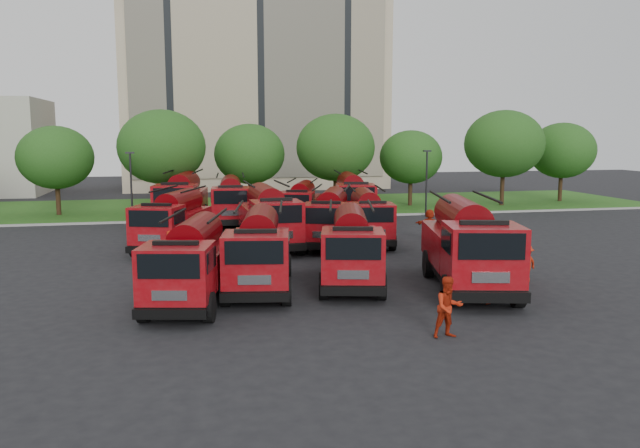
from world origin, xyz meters
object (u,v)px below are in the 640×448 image
Objects in this scene: firefighter_4 at (172,262)px; firefighter_5 at (429,241)px; fire_truck_7 at (368,217)px; fire_truck_4 at (173,221)px; fire_truck_9 at (231,201)px; firefighter_0 at (458,292)px; fire_truck_6 at (330,218)px; fire_truck_11 at (352,198)px; fire_truck_1 at (259,250)px; fire_truck_5 at (269,217)px; firefighter_2 at (485,304)px; fire_truck_3 at (468,245)px; firefighter_1 at (448,337)px; firefighter_3 at (525,282)px; fire_truck_2 at (351,247)px; fire_truck_8 at (182,199)px; fire_truck_10 at (301,203)px; fire_truck_0 at (191,262)px.

firefighter_4 is 0.85× the size of firefighter_5.
fire_truck_4 is at bearing -172.36° from fire_truck_7.
firefighter_0 is (7.73, -21.19, -1.68)m from fire_truck_9.
fire_truck_6 is 0.93× the size of fire_truck_11.
fire_truck_5 reaches higher than fire_truck_1.
fire_truck_6 is at bearing -16.32° from firefighter_2.
fire_truck_3 is 13.00m from fire_truck_5.
firefighter_2 is at bearing 159.32° from firefighter_4.
firefighter_1 is at bearing -116.85° from firefighter_0.
fire_truck_1 is 11.57m from firefighter_3.
firefighter_4 is (-7.61, 6.22, -1.60)m from fire_truck_2.
fire_truck_8 is 3.41m from fire_truck_9.
fire_truck_10 is 0.87× the size of fire_truck_11.
fire_truck_11 is 4.84× the size of firefighter_4.
fire_truck_8 is at bearing 113.70° from fire_truck_5.
fire_truck_9 is at bearing 86.29° from fire_truck_4.
fire_truck_1 is at bearing 120.49° from firefighter_1.
fire_truck_6 is 4.49× the size of firefighter_3.
firefighter_4 is (-11.56, 8.38, 0.00)m from firefighter_0.
fire_truck_5 is (4.35, 11.04, 0.15)m from fire_truck_0.
fire_truck_10 reaches higher than firefighter_5.
fire_truck_11 is at bearing -114.71° from firefighter_4.
fire_truck_4 reaches higher than fire_truck_6.
fire_truck_9 is at bearing 124.95° from fire_truck_3.
fire_truck_10 reaches higher than firefighter_1.
firefighter_3 reaches higher than firefighter_2.
fire_truck_9 is (3.38, -0.44, -0.14)m from fire_truck_8.
fire_truck_8 reaches higher than fire_truck_10.
fire_truck_2 is 9.26m from fire_truck_6.
firefighter_0 is at bearing 105.48° from firefighter_5.
fire_truck_1 is 1.05× the size of fire_truck_7.
firefighter_4 is (-3.70, 6.28, -1.63)m from fire_truck_1.
fire_truck_7 reaches higher than firefighter_2.
firefighter_3 is (2.96, 0.44, -1.82)m from fire_truck_3.
fire_truck_7 is (11.09, -0.31, -0.06)m from fire_truck_4.
fire_truck_7 is at bearing -33.85° from fire_truck_8.
fire_truck_9 is at bearing 98.78° from fire_truck_1.
fire_truck_2 reaches higher than firefighter_5.
fire_truck_7 reaches higher than firefighter_4.
fire_truck_2 is 0.89× the size of fire_truck_8.
firefighter_5 is at bearing -1.43° from fire_truck_5.
firefighter_4 is at bearing -83.17° from fire_truck_8.
fire_truck_7 is 3.66× the size of firefighter_5.
fire_truck_1 is 9.17m from firefighter_2.
fire_truck_2 is (3.91, 0.06, -0.03)m from fire_truck_1.
firefighter_4 is (-12.60, -12.54, -1.74)m from fire_truck_11.
fire_truck_0 is at bearing -113.52° from fire_truck_5.
fire_truck_2 is 4.78m from firefighter_0.
firefighter_5 is (14.96, 3.28, 0.00)m from firefighter_4.
fire_truck_6 reaches higher than fire_truck_7.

